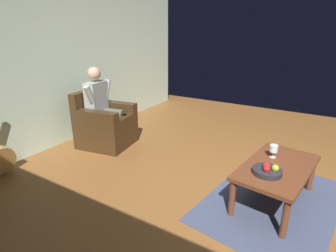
{
  "coord_description": "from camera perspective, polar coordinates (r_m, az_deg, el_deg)",
  "views": [
    {
      "loc": [
        2.61,
        0.39,
        1.73
      ],
      "look_at": [
        -0.13,
        -1.27,
        0.58
      ],
      "focal_mm": 28.65,
      "sensor_mm": 36.0,
      "label": 1
    }
  ],
  "objects": [
    {
      "name": "armchair",
      "position": [
        4.34,
        -13.33,
        0.16
      ],
      "size": [
        0.82,
        0.85,
        0.86
      ],
      "rotation": [
        0.0,
        0.0,
        0.17
      ],
      "color": "#3A2614",
      "rests_on": "ground"
    },
    {
      "name": "fruit_bowl",
      "position": [
        2.77,
        20.41,
        -8.89
      ],
      "size": [
        0.28,
        0.28,
        0.11
      ],
      "color": "#27252A",
      "rests_on": "coffee_table"
    },
    {
      "name": "person_seated",
      "position": [
        4.24,
        -13.68,
        4.44
      ],
      "size": [
        0.64,
        0.59,
        1.22
      ],
      "rotation": [
        0.0,
        0.0,
        0.17
      ],
      "color": "#9DA09C",
      "rests_on": "ground"
    },
    {
      "name": "wine_glass_near",
      "position": [
        3.11,
        21.56,
        -4.6
      ],
      "size": [
        0.09,
        0.09,
        0.14
      ],
      "color": "silver",
      "rests_on": "coffee_table"
    },
    {
      "name": "wall_back",
      "position": [
        4.45,
        -23.41,
        13.79
      ],
      "size": [
        6.51,
        0.06,
        2.79
      ],
      "primitive_type": "cube",
      "color": "silver",
      "rests_on": "ground"
    },
    {
      "name": "ground_plane",
      "position": [
        3.15,
        19.51,
        -14.9
      ],
      "size": [
        7.6,
        7.6,
        0.0
      ],
      "primitive_type": "plane",
      "color": "brown"
    },
    {
      "name": "coffee_table",
      "position": [
        3.01,
        22.16,
        -8.79
      ],
      "size": [
        1.14,
        0.73,
        0.43
      ],
      "rotation": [
        0.0,
        0.0,
        -0.13
      ],
      "color": "brown",
      "rests_on": "ground"
    },
    {
      "name": "rug",
      "position": [
        3.19,
        21.3,
        -14.61
      ],
      "size": [
        1.91,
        1.42,
        0.01
      ],
      "primitive_type": "cube",
      "rotation": [
        0.0,
        0.0,
        -0.13
      ],
      "color": "#3D455F",
      "rests_on": "ground"
    }
  ]
}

